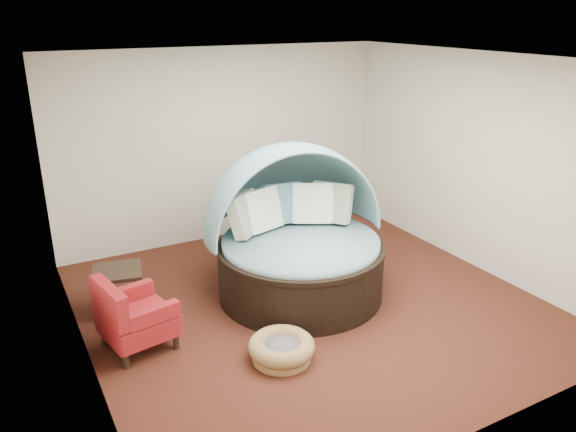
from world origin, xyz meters
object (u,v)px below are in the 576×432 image
canopy_daybed (297,226)px  pet_basket (282,348)px  red_armchair (133,317)px  side_table (118,284)px

canopy_daybed → pet_basket: 1.65m
red_armchair → side_table: red_armchair is taller
pet_basket → red_armchair: red_armchair is taller
pet_basket → side_table: side_table is taller
red_armchair → side_table: bearing=76.4°
canopy_daybed → red_armchair: 2.16m
red_armchair → side_table: 0.86m
pet_basket → red_armchair: 1.54m
canopy_daybed → side_table: (-2.03, 0.54, -0.52)m
canopy_daybed → pet_basket: canopy_daybed is taller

